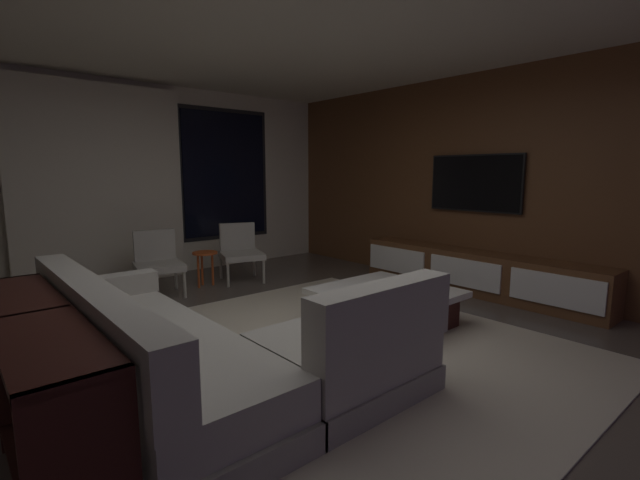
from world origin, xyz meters
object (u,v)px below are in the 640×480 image
at_px(book_stack_on_coffee_table, 388,289).
at_px(accent_chair_near_window, 240,249).
at_px(coffee_table, 386,307).
at_px(accent_chair_by_curtain, 157,259).
at_px(sectional_couch, 203,354).
at_px(console_table_behind_couch, 36,369).
at_px(mounted_tv, 475,183).
at_px(media_console, 477,274).
at_px(side_stool, 205,258).

distance_m(book_stack_on_coffee_table, accent_chair_near_window, 2.68).
relative_size(coffee_table, accent_chair_near_window, 1.49).
bearing_deg(accent_chair_by_curtain, sectional_couch, -105.12).
height_order(coffee_table, console_table_behind_couch, console_table_behind_couch).
relative_size(book_stack_on_coffee_table, accent_chair_near_window, 0.41).
relative_size(mounted_tv, console_table_behind_couch, 0.59).
xyz_separation_m(accent_chair_by_curtain, media_console, (2.98, -2.54, -0.18)).
bearing_deg(media_console, sectional_couch, -177.85).
distance_m(sectional_couch, coffee_table, 1.98).
xyz_separation_m(sectional_couch, accent_chair_near_window, (1.87, 2.67, 0.14)).
relative_size(book_stack_on_coffee_table, accent_chair_by_curtain, 0.41).
bearing_deg(accent_chair_near_window, media_console, -54.05).
height_order(media_console, mounted_tv, mounted_tv).
distance_m(accent_chair_near_window, mounted_tv, 3.21).
distance_m(accent_chair_by_curtain, media_console, 3.92).
bearing_deg(accent_chair_by_curtain, coffee_table, -64.18).
xyz_separation_m(book_stack_on_coffee_table, media_console, (1.85, 0.15, -0.16)).
height_order(book_stack_on_coffee_table, side_stool, book_stack_on_coffee_table).
xyz_separation_m(side_stool, media_console, (2.37, -2.51, -0.12)).
distance_m(mounted_tv, console_table_behind_couch, 4.89).
xyz_separation_m(book_stack_on_coffee_table, accent_chair_by_curtain, (-1.12, 2.70, 0.02)).
relative_size(sectional_couch, console_table_behind_couch, 1.19).
bearing_deg(side_stool, console_table_behind_couch, -131.66).
distance_m(coffee_table, side_stool, 2.63).
bearing_deg(mounted_tv, sectional_couch, -175.03).
distance_m(side_stool, console_table_behind_couch, 3.37).
bearing_deg(sectional_couch, accent_chair_near_window, 54.99).
xyz_separation_m(accent_chair_near_window, console_table_behind_couch, (-2.78, -2.54, -0.02)).
relative_size(sectional_couch, accent_chair_near_window, 3.21).
relative_size(book_stack_on_coffee_table, console_table_behind_couch, 0.15).
bearing_deg(side_stool, accent_chair_by_curtain, 176.83).
height_order(coffee_table, side_stool, side_stool).
bearing_deg(console_table_behind_couch, coffee_table, -0.37).
relative_size(coffee_table, accent_chair_by_curtain, 1.49).
distance_m(coffee_table, accent_chair_by_curtain, 2.87).
distance_m(side_stool, mounted_tv, 3.58).
xyz_separation_m(sectional_couch, media_console, (3.70, 0.14, -0.04)).
relative_size(media_console, mounted_tv, 2.52).
distance_m(accent_chair_near_window, side_stool, 0.54).
xyz_separation_m(coffee_table, accent_chair_by_curtain, (-1.25, 2.57, 0.25)).
bearing_deg(sectional_couch, console_table_behind_couch, 172.02).
bearing_deg(coffee_table, media_console, 0.99).
height_order(book_stack_on_coffee_table, console_table_behind_couch, console_table_behind_couch).
xyz_separation_m(coffee_table, book_stack_on_coffee_table, (-0.12, -0.12, 0.22)).
bearing_deg(book_stack_on_coffee_table, mounted_tv, 9.77).
distance_m(accent_chair_near_window, accent_chair_by_curtain, 1.14).
xyz_separation_m(sectional_couch, mounted_tv, (3.88, 0.34, 1.06)).
distance_m(media_console, console_table_behind_couch, 4.62).
relative_size(sectional_couch, media_console, 0.81).
height_order(side_stool, media_console, media_console).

